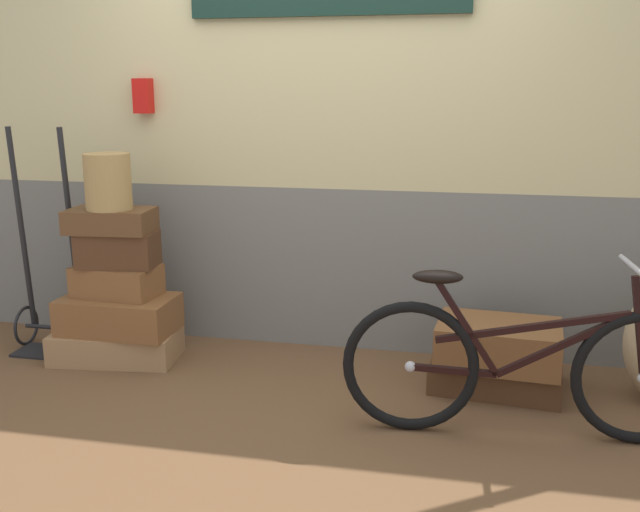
{
  "coord_description": "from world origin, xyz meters",
  "views": [
    {
      "loc": [
        0.88,
        -3.3,
        1.53
      ],
      "look_at": [
        0.13,
        0.21,
        0.69
      ],
      "focal_mm": 40.5,
      "sensor_mm": 36.0,
      "label": 1
    }
  ],
  "objects_px": {
    "suitcase_1": "(119,314)",
    "suitcase_2": "(117,281)",
    "bicycle": "(523,367)",
    "suitcase_5": "(496,373)",
    "suitcase_4": "(111,220)",
    "suitcase_0": "(117,345)",
    "luggage_trolley": "(50,294)",
    "suitcase_3": "(118,249)",
    "suitcase_6": "(498,343)",
    "wicker_basket": "(108,182)"
  },
  "relations": [
    {
      "from": "suitcase_1",
      "to": "suitcase_2",
      "type": "height_order",
      "value": "suitcase_2"
    },
    {
      "from": "suitcase_1",
      "to": "bicycle",
      "type": "bearing_deg",
      "value": -12.74
    },
    {
      "from": "suitcase_2",
      "to": "suitcase_5",
      "type": "xyz_separation_m",
      "value": [
        2.12,
        0.01,
        -0.38
      ]
    },
    {
      "from": "suitcase_4",
      "to": "suitcase_5",
      "type": "relative_size",
      "value": 0.71
    },
    {
      "from": "suitcase_0",
      "to": "luggage_trolley",
      "type": "xyz_separation_m",
      "value": [
        -0.46,
        0.08,
        0.25
      ]
    },
    {
      "from": "suitcase_1",
      "to": "suitcase_3",
      "type": "bearing_deg",
      "value": 85.48
    },
    {
      "from": "suitcase_1",
      "to": "suitcase_0",
      "type": "bearing_deg",
      "value": 172.94
    },
    {
      "from": "luggage_trolley",
      "to": "suitcase_6",
      "type": "bearing_deg",
      "value": -2.12
    },
    {
      "from": "suitcase_5",
      "to": "luggage_trolley",
      "type": "height_order",
      "value": "luggage_trolley"
    },
    {
      "from": "luggage_trolley",
      "to": "suitcase_4",
      "type": "bearing_deg",
      "value": -6.45
    },
    {
      "from": "wicker_basket",
      "to": "suitcase_2",
      "type": "bearing_deg",
      "value": 69.1
    },
    {
      "from": "suitcase_2",
      "to": "luggage_trolley",
      "type": "height_order",
      "value": "luggage_trolley"
    },
    {
      "from": "suitcase_6",
      "to": "suitcase_4",
      "type": "bearing_deg",
      "value": -176.65
    },
    {
      "from": "suitcase_0",
      "to": "luggage_trolley",
      "type": "relative_size",
      "value": 0.53
    },
    {
      "from": "suitcase_0",
      "to": "bicycle",
      "type": "bearing_deg",
      "value": -19.45
    },
    {
      "from": "suitcase_3",
      "to": "suitcase_6",
      "type": "relative_size",
      "value": 0.7
    },
    {
      "from": "suitcase_5",
      "to": "wicker_basket",
      "type": "bearing_deg",
      "value": -173.13
    },
    {
      "from": "suitcase_3",
      "to": "wicker_basket",
      "type": "distance_m",
      "value": 0.38
    },
    {
      "from": "suitcase_1",
      "to": "suitcase_5",
      "type": "bearing_deg",
      "value": 1.26
    },
    {
      "from": "suitcase_0",
      "to": "suitcase_3",
      "type": "xyz_separation_m",
      "value": [
        0.03,
        0.03,
        0.56
      ]
    },
    {
      "from": "suitcase_3",
      "to": "wicker_basket",
      "type": "xyz_separation_m",
      "value": [
        -0.03,
        -0.01,
        0.38
      ]
    },
    {
      "from": "suitcase_0",
      "to": "suitcase_6",
      "type": "xyz_separation_m",
      "value": [
        2.13,
        -0.01,
        0.17
      ]
    },
    {
      "from": "suitcase_1",
      "to": "wicker_basket",
      "type": "xyz_separation_m",
      "value": [
        -0.02,
        0.02,
        0.75
      ]
    },
    {
      "from": "suitcase_3",
      "to": "suitcase_0",
      "type": "bearing_deg",
      "value": -143.27
    },
    {
      "from": "suitcase_4",
      "to": "wicker_basket",
      "type": "bearing_deg",
      "value": -68.52
    },
    {
      "from": "suitcase_1",
      "to": "bicycle",
      "type": "xyz_separation_m",
      "value": [
        2.19,
        -0.5,
        0.06
      ]
    },
    {
      "from": "suitcase_6",
      "to": "wicker_basket",
      "type": "bearing_deg",
      "value": -176.23
    },
    {
      "from": "bicycle",
      "to": "suitcase_6",
      "type": "bearing_deg",
      "value": 100.33
    },
    {
      "from": "suitcase_1",
      "to": "luggage_trolley",
      "type": "relative_size",
      "value": 0.48
    },
    {
      "from": "suitcase_6",
      "to": "luggage_trolley",
      "type": "relative_size",
      "value": 0.46
    },
    {
      "from": "suitcase_0",
      "to": "suitcase_3",
      "type": "height_order",
      "value": "suitcase_3"
    },
    {
      "from": "suitcase_3",
      "to": "suitcase_5",
      "type": "relative_size",
      "value": 0.66
    },
    {
      "from": "suitcase_2",
      "to": "suitcase_4",
      "type": "height_order",
      "value": "suitcase_4"
    },
    {
      "from": "suitcase_2",
      "to": "wicker_basket",
      "type": "relative_size",
      "value": 1.51
    },
    {
      "from": "luggage_trolley",
      "to": "suitcase_1",
      "type": "bearing_deg",
      "value": -10.07
    },
    {
      "from": "suitcase_2",
      "to": "suitcase_6",
      "type": "xyz_separation_m",
      "value": [
        2.12,
        -0.04,
        -0.2
      ]
    },
    {
      "from": "suitcase_2",
      "to": "luggage_trolley",
      "type": "distance_m",
      "value": 0.49
    },
    {
      "from": "bicycle",
      "to": "suitcase_2",
      "type": "bearing_deg",
      "value": 166.44
    },
    {
      "from": "suitcase_3",
      "to": "suitcase_6",
      "type": "height_order",
      "value": "suitcase_3"
    },
    {
      "from": "suitcase_6",
      "to": "bicycle",
      "type": "relative_size",
      "value": 0.38
    },
    {
      "from": "suitcase_1",
      "to": "suitcase_4",
      "type": "height_order",
      "value": "suitcase_4"
    },
    {
      "from": "luggage_trolley",
      "to": "wicker_basket",
      "type": "bearing_deg",
      "value": -8.26
    },
    {
      "from": "suitcase_1",
      "to": "suitcase_4",
      "type": "relative_size",
      "value": 1.37
    },
    {
      "from": "bicycle",
      "to": "wicker_basket",
      "type": "bearing_deg",
      "value": 166.88
    },
    {
      "from": "suitcase_3",
      "to": "suitcase_4",
      "type": "relative_size",
      "value": 0.92
    },
    {
      "from": "wicker_basket",
      "to": "bicycle",
      "type": "relative_size",
      "value": 0.19
    },
    {
      "from": "suitcase_2",
      "to": "suitcase_4",
      "type": "distance_m",
      "value": 0.35
    },
    {
      "from": "suitcase_2",
      "to": "wicker_basket",
      "type": "distance_m",
      "value": 0.57
    },
    {
      "from": "suitcase_6",
      "to": "suitcase_1",
      "type": "bearing_deg",
      "value": -175.72
    },
    {
      "from": "suitcase_0",
      "to": "suitcase_2",
      "type": "distance_m",
      "value": 0.37
    }
  ]
}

